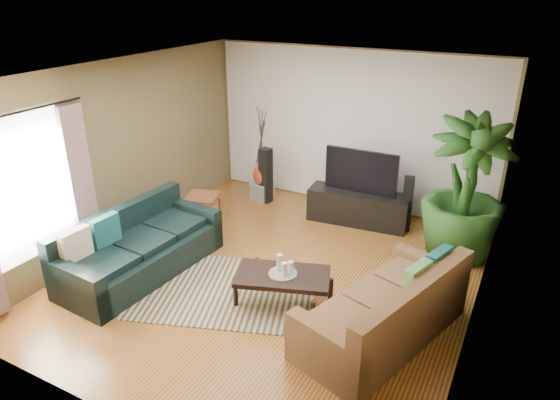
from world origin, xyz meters
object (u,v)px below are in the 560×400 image
Objects in this scene: sofa_left at (141,244)px; pedestal at (262,192)px; speaker_right at (407,204)px; tv_stand at (358,207)px; sofa_right at (383,303)px; speaker_left at (266,176)px; vase at (261,175)px; potted_plant at (466,190)px; side_table at (203,210)px; television at (361,171)px; coffee_table at (283,290)px.

sofa_left is 2.90m from pedestal.
speaker_right is 2.71× the size of pedestal.
sofa_right is at bearing -70.59° from tv_stand.
vase is at bearing 170.45° from speaker_left.
potted_plant reaches higher than sofa_left.
sofa_right is 1.30× the size of tv_stand.
side_table is at bearing 8.57° from sofa_left.
vase is at bearing 168.04° from speaker_right.
sofa_left is at bearing -131.84° from tv_stand.
speaker_right is (2.83, 2.93, 0.02)m from sofa_left.
sofa_right is at bearing -82.17° from sofa_left.
vase is at bearing 75.55° from side_table.
speaker_left is 1.93× the size of side_table.
side_table is at bearing -168.14° from speaker_right.
television reaches higher than speaker_right.
potted_plant is (1.63, -0.38, 0.14)m from television.
pedestal is (0.22, 2.88, -0.26)m from sofa_left.
speaker_right reaches higher than vase.
potted_plant is at bearing -0.34° from speaker_left.
tv_stand is 1.82× the size of speaker_right.
side_table is (-3.83, -0.90, -0.77)m from potted_plant.
side_table is at bearing 128.50° from coffee_table.
potted_plant is (0.88, -0.47, 0.58)m from speaker_right.
pedestal is at bearing 0.00° from vase.
sofa_right is at bearing -18.06° from coffee_table.
side_table is at bearing -166.79° from potted_plant.
television is at bearing -31.98° from sofa_left.
speaker_right reaches higher than tv_stand.
potted_plant is at bearing -6.89° from vase.
tv_stand is 1.83m from potted_plant.
television is at bearing 174.08° from speaker_right.
side_table reaches higher than pedestal.
side_table is at bearing -104.45° from pedestal.
sofa_right is 2.93m from television.
side_table is (-0.12, 1.56, -0.17)m from sofa_left.
sofa_right is 2.88m from tv_stand.
speaker_left reaches higher than sofa_left.
sofa_left is 4.07m from speaker_right.
vase is at bearing 0.00° from pedestal.
tv_stand is (0.02, 2.63, 0.04)m from coffee_table.
sofa_left is 1.40× the size of tv_stand.
sofa_right is 4.08× the size of side_table.
speaker_right is 1.73× the size of side_table.
speaker_left is at bearing -15.82° from vase.
television is 2.61m from side_table.
television is at bearing -1.40° from vase.
speaker_left reaches higher than pedestal.
coffee_table is at bearing -80.72° from sofa_left.
potted_plant reaches higher than side_table.
potted_plant reaches higher than sofa_right.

